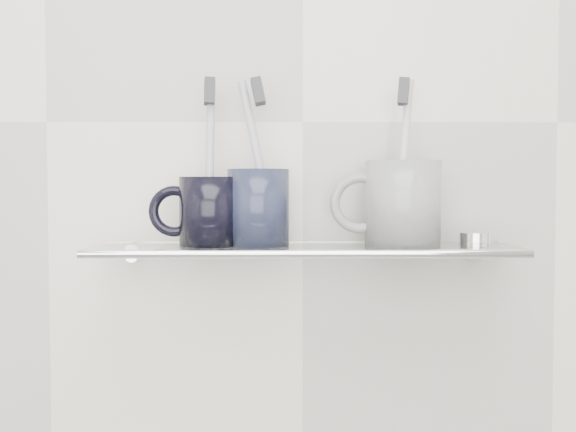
{
  "coord_description": "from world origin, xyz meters",
  "views": [
    {
      "loc": [
        -0.03,
        0.19,
        1.17
      ],
      "look_at": [
        -0.02,
        1.04,
        1.14
      ],
      "focal_mm": 45.0,
      "sensor_mm": 36.0,
      "label": 1
    }
  ],
  "objects_px": {
    "mug_left": "(210,211)",
    "mug_right": "(403,203)",
    "mug_center": "(258,207)",
    "shelf_glass": "(304,249)"
  },
  "relations": [
    {
      "from": "mug_center",
      "to": "shelf_glass",
      "type": "bearing_deg",
      "value": -12.59
    },
    {
      "from": "shelf_glass",
      "to": "mug_right",
      "type": "distance_m",
      "value": 0.13
    },
    {
      "from": "mug_center",
      "to": "mug_right",
      "type": "relative_size",
      "value": 0.9
    },
    {
      "from": "mug_left",
      "to": "mug_center",
      "type": "distance_m",
      "value": 0.06
    },
    {
      "from": "mug_left",
      "to": "mug_right",
      "type": "distance_m",
      "value": 0.23
    },
    {
      "from": "mug_left",
      "to": "mug_right",
      "type": "height_order",
      "value": "mug_right"
    },
    {
      "from": "mug_left",
      "to": "mug_right",
      "type": "bearing_deg",
      "value": 20.71
    },
    {
      "from": "shelf_glass",
      "to": "mug_center",
      "type": "height_order",
      "value": "mug_center"
    },
    {
      "from": "shelf_glass",
      "to": "mug_center",
      "type": "bearing_deg",
      "value": 174.74
    },
    {
      "from": "shelf_glass",
      "to": "mug_center",
      "type": "xyz_separation_m",
      "value": [
        -0.05,
        0.0,
        0.05
      ]
    }
  ]
}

